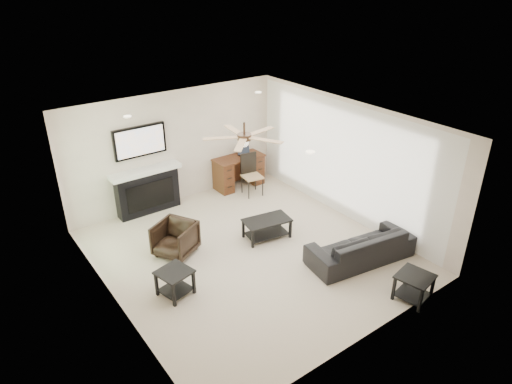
{
  "coord_description": "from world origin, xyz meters",
  "views": [
    {
      "loc": [
        -4.11,
        -5.82,
        4.81
      ],
      "look_at": [
        0.27,
        0.14,
        1.13
      ],
      "focal_mm": 32.0,
      "sensor_mm": 36.0,
      "label": 1
    }
  ],
  "objects_px": {
    "sofa": "(361,246)",
    "fireplace_unit": "(146,171)",
    "coffee_table": "(267,228)",
    "desk": "(239,172)",
    "armchair": "(175,239)"
  },
  "relations": [
    {
      "from": "sofa",
      "to": "fireplace_unit",
      "type": "relative_size",
      "value": 1.03
    },
    {
      "from": "sofa",
      "to": "fireplace_unit",
      "type": "distance_m",
      "value": 4.62
    },
    {
      "from": "armchair",
      "to": "coffee_table",
      "type": "bearing_deg",
      "value": 43.55
    },
    {
      "from": "armchair",
      "to": "coffee_table",
      "type": "height_order",
      "value": "armchair"
    },
    {
      "from": "sofa",
      "to": "armchair",
      "type": "relative_size",
      "value": 2.84
    },
    {
      "from": "armchair",
      "to": "desk",
      "type": "bearing_deg",
      "value": 94.92
    },
    {
      "from": "sofa",
      "to": "armchair",
      "type": "height_order",
      "value": "armchair"
    },
    {
      "from": "armchair",
      "to": "desk",
      "type": "relative_size",
      "value": 0.57
    },
    {
      "from": "coffee_table",
      "to": "fireplace_unit",
      "type": "xyz_separation_m",
      "value": [
        -1.4,
        2.35,
        0.75
      ]
    },
    {
      "from": "coffee_table",
      "to": "sofa",
      "type": "bearing_deg",
      "value": -50.79
    },
    {
      "from": "sofa",
      "to": "fireplace_unit",
      "type": "xyz_separation_m",
      "value": [
        -2.3,
        3.95,
        0.67
      ]
    },
    {
      "from": "sofa",
      "to": "desk",
      "type": "xyz_separation_m",
      "value": [
        -0.02,
        3.86,
        0.09
      ]
    },
    {
      "from": "armchair",
      "to": "desk",
      "type": "distance_m",
      "value": 3.1
    },
    {
      "from": "sofa",
      "to": "fireplace_unit",
      "type": "bearing_deg",
      "value": -50.59
    },
    {
      "from": "desk",
      "to": "fireplace_unit",
      "type": "bearing_deg",
      "value": 177.6
    }
  ]
}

